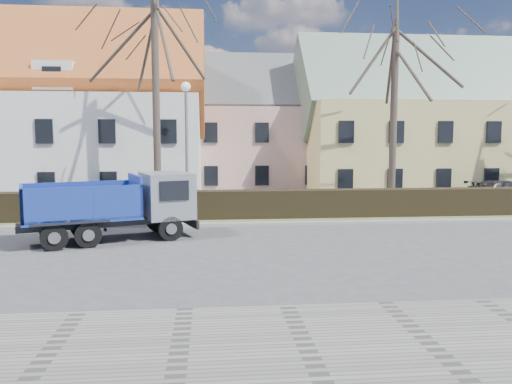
{
  "coord_description": "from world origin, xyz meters",
  "views": [
    {
      "loc": [
        0.55,
        -16.54,
        3.73
      ],
      "look_at": [
        2.4,
        3.13,
        1.6
      ],
      "focal_mm": 35.0,
      "sensor_mm": 36.0,
      "label": 1
    }
  ],
  "objects": [
    {
      "name": "ground",
      "position": [
        0.0,
        0.0,
        0.0
      ],
      "size": [
        120.0,
        120.0,
        0.0
      ],
      "primitive_type": "plane",
      "color": "#3F3F41"
    },
    {
      "name": "sidewalk_near",
      "position": [
        0.0,
        -8.5,
        0.04
      ],
      "size": [
        80.0,
        5.0,
        0.08
      ],
      "primitive_type": "cube",
      "color": "slate",
      "rests_on": "ground"
    },
    {
      "name": "curb_far",
      "position": [
        0.0,
        4.6,
        0.06
      ],
      "size": [
        80.0,
        0.3,
        0.12
      ],
      "primitive_type": "cube",
      "color": "gray",
      "rests_on": "ground"
    },
    {
      "name": "grass_strip",
      "position": [
        0.0,
        6.2,
        0.05
      ],
      "size": [
        80.0,
        3.0,
        0.1
      ],
      "primitive_type": "cube",
      "color": "#515A32",
      "rests_on": "ground"
    },
    {
      "name": "hedge",
      "position": [
        0.0,
        6.0,
        0.65
      ],
      "size": [
        60.0,
        0.9,
        1.3
      ],
      "primitive_type": "cube",
      "color": "black",
      "rests_on": "ground"
    },
    {
      "name": "building_pink",
      "position": [
        4.0,
        20.0,
        4.0
      ],
      "size": [
        10.8,
        8.8,
        8.0
      ],
      "primitive_type": null,
      "color": "tan",
      "rests_on": "ground"
    },
    {
      "name": "building_yellow",
      "position": [
        16.0,
        17.0,
        4.25
      ],
      "size": [
        18.8,
        10.8,
        8.5
      ],
      "primitive_type": null,
      "color": "tan",
      "rests_on": "ground"
    },
    {
      "name": "tree_1",
      "position": [
        -2.0,
        8.5,
        6.33
      ],
      "size": [
        9.2,
        9.2,
        12.65
      ],
      "primitive_type": null,
      "color": "#3C3129",
      "rests_on": "ground"
    },
    {
      "name": "tree_2",
      "position": [
        10.0,
        8.5,
        5.5
      ],
      "size": [
        8.0,
        8.0,
        11.0
      ],
      "primitive_type": null,
      "color": "#3C3129",
      "rests_on": "ground"
    },
    {
      "name": "dump_truck",
      "position": [
        -3.24,
        1.86,
        1.26
      ],
      "size": [
        6.72,
        4.3,
        2.52
      ],
      "primitive_type": null,
      "rotation": [
        0.0,
        0.0,
        0.34
      ],
      "color": "navy",
      "rests_on": "ground"
    },
    {
      "name": "streetlight",
      "position": [
        -0.48,
        7.0,
        3.2
      ],
      "size": [
        0.5,
        0.5,
        6.4
      ],
      "primitive_type": null,
      "color": "gray",
      "rests_on": "ground"
    },
    {
      "name": "cart_frame",
      "position": [
        -3.95,
        3.79,
        0.29
      ],
      "size": [
        0.71,
        0.51,
        0.58
      ],
      "primitive_type": null,
      "rotation": [
        0.0,
        0.0,
        -0.26
      ],
      "color": "silver",
      "rests_on": "ground"
    },
    {
      "name": "parked_car_a",
      "position": [
        -5.09,
        10.72,
        0.7
      ],
      "size": [
        4.4,
        2.99,
        1.39
      ],
      "primitive_type": "imported",
      "rotation": [
        0.0,
        0.0,
        1.94
      ],
      "color": "black",
      "rests_on": "ground"
    },
    {
      "name": "parked_car_b",
      "position": [
        17.71,
        10.86,
        0.66
      ],
      "size": [
        4.78,
        2.64,
        1.31
      ],
      "primitive_type": "imported",
      "rotation": [
        0.0,
        0.0,
        1.76
      ],
      "color": "black",
      "rests_on": "ground"
    }
  ]
}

